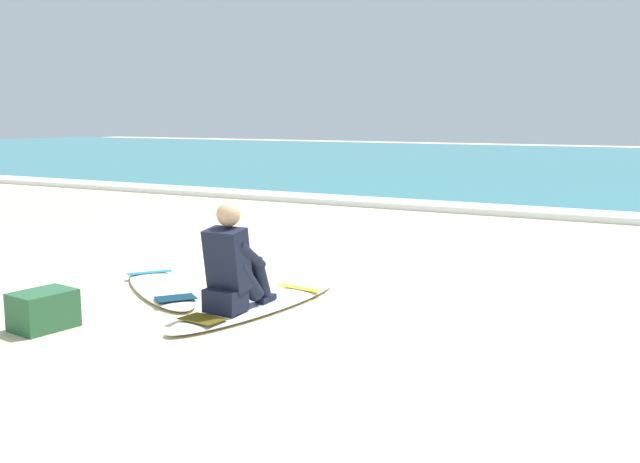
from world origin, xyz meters
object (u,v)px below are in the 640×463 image
at_px(surfboard_main, 258,305).
at_px(surfer_seated, 233,268).
at_px(surfboard_spare_near, 161,287).
at_px(beach_bag, 43,310).

xyz_separation_m(surfboard_main, surfer_seated, (-0.05, -0.30, 0.40)).
bearing_deg(surfboard_spare_near, surfboard_main, -5.78).
height_order(surfboard_main, beach_bag, beach_bag).
distance_m(surfboard_main, beach_bag, 1.84).
bearing_deg(surfer_seated, surfboard_main, 80.12).
distance_m(surfer_seated, beach_bag, 1.60).
relative_size(surfer_seated, beach_bag, 1.97).
bearing_deg(surfboard_main, beach_bag, -131.80).
bearing_deg(beach_bag, surfboard_main, 48.20).
bearing_deg(surfboard_spare_near, beach_bag, -88.71).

